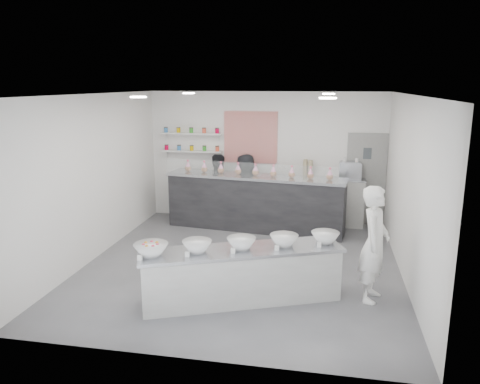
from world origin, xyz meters
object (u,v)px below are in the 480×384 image
espresso_ledge (331,202)px  staff_left (217,188)px  prep_counter (241,275)px  back_bar (255,203)px  espresso_machine (350,171)px  staff_right (246,189)px  woman_prep (374,244)px

espresso_ledge → staff_left: staff_left is taller
prep_counter → staff_left: (-1.33, 3.98, 0.39)m
prep_counter → back_bar: size_ratio=0.76×
prep_counter → espresso_ledge: (1.30, 4.16, 0.14)m
prep_counter → espresso_machine: size_ratio=6.19×
espresso_ledge → espresso_machine: bearing=0.0°
espresso_ledge → staff_right: (-1.95, -0.18, 0.26)m
espresso_ledge → staff_left: bearing=-176.1°
prep_counter → staff_left: 4.21m
staff_right → espresso_machine: bearing=-158.8°
woman_prep → staff_left: woman_prep is taller
woman_prep → staff_left: (-3.24, 3.56, -0.08)m
espresso_ledge → staff_right: 1.97m
staff_right → woman_prep: bearing=142.5°
back_bar → woman_prep: 3.83m
espresso_ledge → staff_left: 2.65m
staff_left → staff_right: 0.68m
staff_left → staff_right: size_ratio=0.98×
prep_counter → back_bar: bearing=73.2°
back_bar → staff_left: staff_left is taller
espresso_machine → staff_right: (-2.34, -0.18, -0.47)m
espresso_machine → staff_right: 2.39m
staff_left → staff_right: bearing=160.2°
espresso_ledge → woman_prep: (0.61, -3.74, 0.33)m
back_bar → woman_prep: bearing=-46.4°
prep_counter → woman_prep: size_ratio=1.71×
back_bar → espresso_ledge: bearing=29.2°
espresso_machine → staff_left: (-3.02, -0.18, -0.49)m
prep_counter → espresso_ledge: espresso_ledge is taller
espresso_ledge → prep_counter: bearing=-107.4°
staff_right → back_bar: bearing=139.0°
back_bar → espresso_ledge: 1.77m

